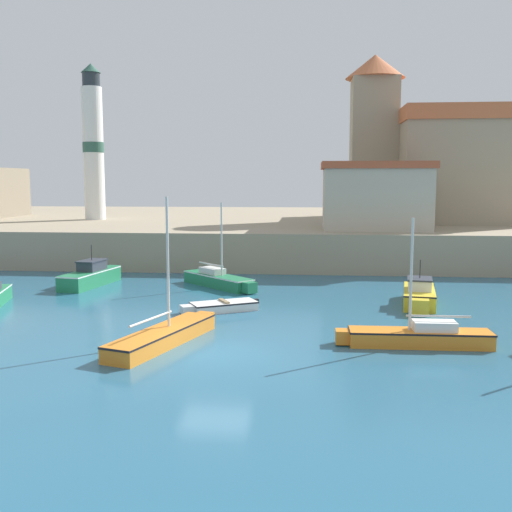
# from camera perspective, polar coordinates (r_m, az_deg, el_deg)

# --- Properties ---
(ground_plane) EXTENTS (200.00, 200.00, 0.00)m
(ground_plane) POSITION_cam_1_polar(r_m,az_deg,el_deg) (21.72, -3.94, -9.30)
(ground_plane) COLOR #28607F
(quay_seawall) EXTENTS (120.00, 40.00, 2.67)m
(quay_seawall) POSITION_cam_1_polar(r_m,az_deg,el_deg) (59.30, 1.94, 2.52)
(quay_seawall) COLOR gray
(quay_seawall) RESTS_ON ground
(motorboat_yellow_0) EXTENTS (2.15, 5.00, 2.28)m
(motorboat_yellow_0) POSITION_cam_1_polar(r_m,az_deg,el_deg) (30.87, 15.28, -3.59)
(motorboat_yellow_0) COLOR yellow
(motorboat_yellow_0) RESTS_ON ground
(sailboat_orange_2) EXTENTS (5.79, 1.22, 4.80)m
(sailboat_orange_2) POSITION_cam_1_polar(r_m,az_deg,el_deg) (23.38, 15.21, -7.33)
(sailboat_orange_2) COLOR orange
(sailboat_orange_2) RESTS_ON ground
(dinghy_white_3) EXTENTS (3.69, 2.60, 0.51)m
(dinghy_white_3) POSITION_cam_1_polar(r_m,az_deg,el_deg) (28.58, -3.27, -4.77)
(dinghy_white_3) COLOR white
(dinghy_white_3) RESTS_ON ground
(sailboat_green_5) EXTENTS (4.85, 4.84, 4.92)m
(sailboat_green_5) POSITION_cam_1_polar(r_m,az_deg,el_deg) (34.95, -3.59, -2.24)
(sailboat_green_5) COLOR #237A4C
(sailboat_green_5) RESTS_ON ground
(sailboat_orange_6) EXTENTS (3.13, 6.53, 5.57)m
(sailboat_orange_6) POSITION_cam_1_polar(r_m,az_deg,el_deg) (23.12, -8.70, -7.41)
(sailboat_orange_6) COLOR orange
(sailboat_orange_6) RESTS_ON ground
(motorboat_green_7) EXTENTS (2.27, 5.62, 2.40)m
(motorboat_green_7) POSITION_cam_1_polar(r_m,az_deg,el_deg) (36.68, -15.40, -1.82)
(motorboat_green_7) COLOR #237A4C
(motorboat_green_7) RESTS_ON ground
(church) EXTENTS (15.20, 17.62, 14.18)m
(church) POSITION_cam_1_polar(r_m,az_deg,el_deg) (57.01, 17.30, 8.45)
(church) COLOR gray
(church) RESTS_ON quay_seawall
(lighthouse) EXTENTS (1.85, 1.85, 13.68)m
(lighthouse) POSITION_cam_1_polar(r_m,az_deg,el_deg) (56.07, -15.25, 10.18)
(lighthouse) COLOR silver
(lighthouse) RESTS_ON quay_seawall
(harbor_shed_near_wharf) EXTENTS (7.79, 5.58, 4.81)m
(harbor_shed_near_wharf) POSITION_cam_1_polar(r_m,az_deg,el_deg) (44.10, 11.31, 5.68)
(harbor_shed_near_wharf) COLOR #BCB29E
(harbor_shed_near_wharf) RESTS_ON quay_seawall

